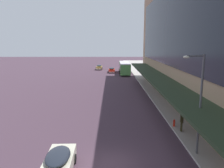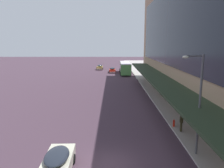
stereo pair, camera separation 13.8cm
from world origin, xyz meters
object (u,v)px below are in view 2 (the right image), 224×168
Objects in this scene: transit_bus_kerbside_front at (125,67)px; pedestrian_at_kerb at (181,121)px; sedan_second_near at (100,67)px; sedan_trailing_near at (112,70)px; sedan_trailing_mid at (56,165)px; fire_hydrant at (174,123)px; street_lamp at (198,98)px.

pedestrian_at_kerb is at bearing -85.92° from transit_bus_kerbside_front.
sedan_second_near reaches higher than sedan_trailing_near.
sedan_trailing_near is (3.93, -6.83, -0.03)m from sedan_second_near.
sedan_trailing_mid is (0.39, -55.91, -0.00)m from sedan_second_near.
sedan_trailing_near is (-3.44, 2.75, -1.04)m from transit_bus_kerbside_front.
sedan_second_near is at bearing 90.40° from sedan_trailing_mid.
transit_bus_kerbside_front is 16.43× the size of fire_hydrant.
pedestrian_at_kerb is 2.65× the size of fire_hydrant.
sedan_trailing_near is 41.67m from fire_hydrant.
fire_hydrant is (5.95, -41.24, -0.23)m from sedan_trailing_near.
street_lamp is (9.85, -53.44, 3.60)m from sedan_second_near.
sedan_trailing_mid is 12.31m from fire_hydrant.
transit_bus_kerbside_front is at bearing -52.45° from sedan_second_near.
street_lamp is (9.46, 2.47, 3.61)m from sedan_trailing_mid.
sedan_trailing_near is 0.67× the size of street_lamp.
pedestrian_at_kerb is at bearing 34.17° from sedan_trailing_mid.
sedan_second_near and sedan_trailing_mid have the same top height.
pedestrian_at_kerb is at bearing 85.30° from street_lamp.
fire_hydrant is at bearing 39.55° from sedan_trailing_mid.
sedan_trailing_near is (3.53, 49.07, -0.03)m from sedan_trailing_mid.
fire_hydrant is at bearing 105.05° from pedestrian_at_kerb.
sedan_trailing_mid is 49.20m from sedan_trailing_near.
sedan_trailing_near is at bearing 97.25° from street_lamp.
transit_bus_kerbside_front is 4.53m from sedan_trailing_near.
street_lamp is 6.61m from fire_hydrant.
fire_hydrant is at bearing -86.26° from transit_bus_kerbside_front.
transit_bus_kerbside_front is at bearing 93.74° from fire_hydrant.
pedestrian_at_kerb is (9.81, 6.66, 0.43)m from sedan_trailing_mid.
sedan_second_near is 0.94× the size of sedan_trailing_mid.
transit_bus_kerbside_front is 1.58× the size of street_lamp.
sedan_trailing_mid is 11.86m from pedestrian_at_kerb.
sedan_trailing_mid is at bearing -89.60° from sedan_second_near.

